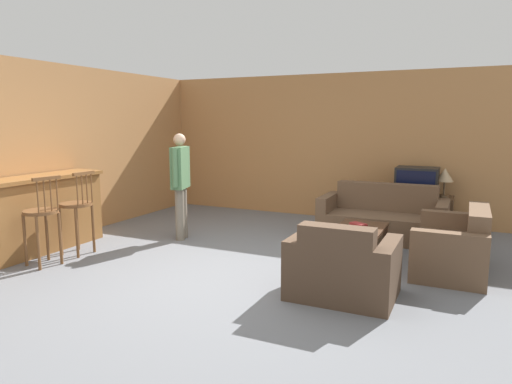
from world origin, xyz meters
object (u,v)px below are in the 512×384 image
object	(u,v)px
tv	(417,181)
book_on_table	(358,224)
person_by_window	(180,180)
coffee_table	(358,233)
bar_chair_near	(42,218)
loveseat_right	(454,248)
tv_unit	(415,212)
bar_chair_mid	(77,210)
couch_far	(383,219)
armchair_near	(342,270)
table_lamp	(445,176)

from	to	relation	value
tv	book_on_table	distance (m)	1.98
person_by_window	coffee_table	bearing A→B (deg)	1.74
bar_chair_near	loveseat_right	world-z (taller)	bar_chair_near
coffee_table	tv_unit	world-z (taller)	tv_unit
loveseat_right	bar_chair_mid	bearing A→B (deg)	-163.44
bar_chair_near	couch_far	distance (m)	4.73
bar_chair_mid	couch_far	world-z (taller)	bar_chair_mid
tv_unit	tv	bearing A→B (deg)	-90.00
loveseat_right	coffee_table	distance (m)	1.13
bar_chair_near	tv_unit	xyz separation A→B (m)	(3.92, 3.92, -0.31)
armchair_near	coffee_table	bearing A→B (deg)	95.83
coffee_table	table_lamp	bearing A→B (deg)	66.69
couch_far	table_lamp	bearing A→B (deg)	44.88
armchair_near	coffee_table	xyz separation A→B (m)	(-0.13, 1.32, 0.06)
loveseat_right	person_by_window	distance (m)	3.82
bar_chair_near	bar_chair_mid	world-z (taller)	same
bar_chair_mid	table_lamp	world-z (taller)	bar_chair_mid
bar_chair_mid	loveseat_right	world-z (taller)	bar_chair_mid
table_lamp	loveseat_right	bearing A→B (deg)	-83.19
tv_unit	person_by_window	xyz separation A→B (m)	(-3.12, -2.14, 0.61)
couch_far	loveseat_right	bearing A→B (deg)	-49.67
loveseat_right	armchair_near	bearing A→B (deg)	-126.09
book_on_table	table_lamp	size ratio (longest dim) A/B	0.52
loveseat_right	person_by_window	bearing A→B (deg)	-178.16
table_lamp	person_by_window	world-z (taller)	person_by_window
loveseat_right	tv_unit	bearing A→B (deg)	107.95
armchair_near	coffee_table	distance (m)	1.33
bar_chair_mid	person_by_window	world-z (taller)	person_by_window
armchair_near	tv_unit	bearing A→B (deg)	84.27
book_on_table	table_lamp	xyz separation A→B (m)	(0.93, 1.88, 0.48)
bar_chair_near	coffee_table	distance (m)	3.93
bar_chair_mid	person_by_window	distance (m)	1.51
bar_chair_mid	book_on_table	bearing A→B (deg)	23.69
tv	coffee_table	bearing A→B (deg)	-102.99
person_by_window	couch_far	bearing A→B (deg)	26.19
loveseat_right	tv_unit	distance (m)	2.12
book_on_table	loveseat_right	bearing A→B (deg)	-6.48
couch_far	person_by_window	bearing A→B (deg)	-153.81
couch_far	table_lamp	xyz separation A→B (m)	(0.80, 0.79, 0.62)
bar_chair_near	armchair_near	bearing A→B (deg)	8.66
bar_chair_mid	person_by_window	size ratio (longest dim) A/B	0.70
bar_chair_mid	coffee_table	world-z (taller)	bar_chair_mid
armchair_near	person_by_window	world-z (taller)	person_by_window
bar_chair_near	book_on_table	size ratio (longest dim) A/B	4.64
bar_chair_near	coffee_table	xyz separation A→B (m)	(3.45, 1.87, -0.24)
bar_chair_mid	book_on_table	world-z (taller)	bar_chair_mid
coffee_table	bar_chair_near	bearing A→B (deg)	-151.57
coffee_table	person_by_window	xyz separation A→B (m)	(-2.64, -0.08, 0.54)
table_lamp	person_by_window	distance (m)	4.13
armchair_near	person_by_window	distance (m)	3.10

